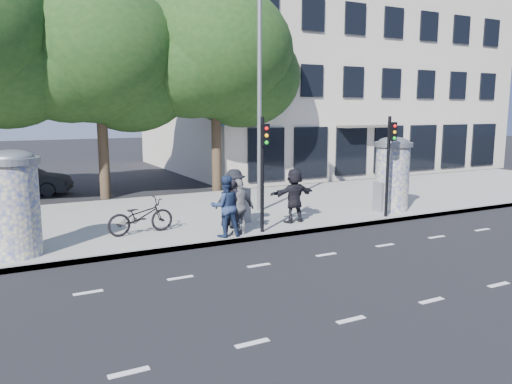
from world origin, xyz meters
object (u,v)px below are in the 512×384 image
ad_column_right (392,172)px  car_mid (23,180)px  traffic_pole_far (389,156)px  ped_e (240,207)px  ped_b (231,207)px  bicycle (141,216)px  ped_a (12,222)px  ped_c (225,206)px  cabinet_left (241,205)px  ad_column_left (14,201)px  cabinet_right (381,196)px  ped_d (234,199)px  street_lamp (260,79)px  ped_f (294,195)px  traffic_pole_near (263,163)px

ad_column_right → car_mid: (-11.76, 10.57, -0.88)m
traffic_pole_far → ped_e: bearing=179.4°
ped_b → bicycle: ped_b is taller
ped_a → ped_c: size_ratio=0.92×
ped_a → cabinet_left: 6.72m
ped_c → ped_e: ped_c is taller
ped_e → ped_a: bearing=-22.3°
ad_column_left → ped_b: size_ratio=1.58×
ped_a → bicycle: ped_a is taller
ped_c → cabinet_right: ped_c is taller
ped_c → ped_d: size_ratio=0.97×
cabinet_left → ad_column_right: bearing=-15.8°
car_mid → street_lamp: bearing=-121.7°
ad_column_right → cabinet_right: bearing=-175.6°
cabinet_left → ped_f: bearing=-37.0°
bicycle → ped_d: bearing=-107.9°
ped_c → car_mid: bearing=-60.8°
ad_column_left → street_lamp: 8.90m
ped_e → traffic_pole_far: bearing=164.9°
ped_b → ped_c: size_ratio=0.94×
traffic_pole_far → ped_f: 3.55m
street_lamp → ped_d: street_lamp is taller
ped_b → ped_c: 0.18m
traffic_pole_near → traffic_pole_far: 4.80m
ped_b → cabinet_right: bearing=-149.3°
ped_b → cabinet_right: (6.29, 0.81, -0.31)m
cabinet_left → traffic_pole_near: bearing=-99.8°
traffic_pole_far → ped_f: size_ratio=1.93×
street_lamp → ped_d: bearing=-134.9°
traffic_pole_near → car_mid: (-5.96, 11.47, -1.57)m
ped_b → cabinet_right: size_ratio=1.57×
street_lamp → ped_f: 4.31m
ped_a → bicycle: size_ratio=0.83×
street_lamp → bicycle: (-4.68, -1.34, -4.12)m
ped_d → car_mid: ped_d is taller
ad_column_left → ped_c: (5.41, -0.65, -0.50)m
ad_column_left → ped_b: bearing=-6.6°
ped_a → ped_b: (5.66, -0.82, 0.02)m
ped_d → cabinet_right: bearing=-156.3°
ped_e → ped_f: bearing=-177.8°
ad_column_right → ped_e: ad_column_right is taller
ad_column_right → ped_e: (-6.54, -0.85, -0.56)m
traffic_pole_near → cabinet_left: bearing=89.8°
bicycle → cabinet_left: (3.28, 0.04, 0.03)m
traffic_pole_near → street_lamp: 4.07m
ped_a → ped_c: bearing=151.3°
street_lamp → ped_e: bearing=-127.6°
ad_column_right → traffic_pole_near: (-5.80, -0.91, 0.69)m
ad_column_left → traffic_pole_far: traffic_pole_far is taller
cabinet_right → traffic_pole_near: bearing=171.3°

